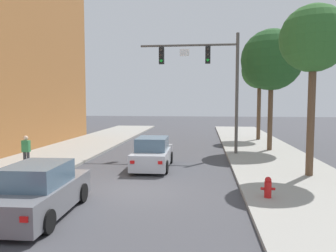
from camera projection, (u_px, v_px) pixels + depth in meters
ground_plane at (136, 191)px, 12.23m from camera, size 120.00×120.00×0.00m
sidewalk_right at (312, 195)px, 11.48m from camera, size 5.00×60.00×0.15m
traffic_signal_mast at (209, 71)px, 19.95m from camera, size 6.19×0.38×7.50m
car_lead_silver at (153, 154)px, 16.43m from camera, size 1.90×4.27×1.60m
car_following_grey at (40, 192)px, 9.56m from camera, size 1.95×4.29×1.60m
pedestrian_sidewalk_left_walker at (26, 151)px, 15.35m from camera, size 0.36×0.22×1.64m
fire_hydrant at (268, 187)px, 10.87m from camera, size 0.48×0.24×0.72m
street_tree_nearest at (314, 40)px, 13.71m from camera, size 2.89×2.89×7.44m
street_tree_second at (272, 60)px, 21.10m from camera, size 4.03×4.03×8.05m
street_tree_third at (260, 71)px, 26.97m from camera, size 3.06×3.06×7.43m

